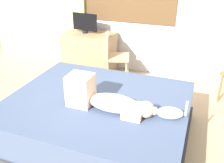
% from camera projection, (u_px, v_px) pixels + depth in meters
% --- Properties ---
extents(ground_plane, '(16.00, 16.00, 0.00)m').
position_uv_depth(ground_plane, '(86.00, 140.00, 3.01)').
color(ground_plane, tan).
extents(bed, '(2.06, 1.72, 0.52)m').
position_uv_depth(bed, '(98.00, 119.00, 2.95)').
color(bed, '#38383D').
rests_on(bed, ground).
extents(person_lying, '(0.94, 0.28, 0.34)m').
position_uv_depth(person_lying, '(105.00, 99.00, 2.62)').
color(person_lying, silver).
rests_on(person_lying, bed).
extents(cat, '(0.35, 0.16, 0.21)m').
position_uv_depth(cat, '(168.00, 113.00, 2.47)').
color(cat, silver).
rests_on(cat, bed).
extents(desk, '(0.90, 0.56, 0.74)m').
position_uv_depth(desk, '(90.00, 53.00, 4.64)').
color(desk, '#997A56').
rests_on(desk, ground).
extents(tv_monitor, '(0.48, 0.10, 0.35)m').
position_uv_depth(tv_monitor, '(85.00, 23.00, 4.42)').
color(tv_monitor, black).
rests_on(tv_monitor, desk).
extents(cup, '(0.06, 0.06, 0.09)m').
position_uv_depth(cup, '(107.00, 34.00, 4.26)').
color(cup, teal).
rests_on(cup, desk).
extents(chair_by_desk, '(0.47, 0.47, 0.86)m').
position_uv_depth(chair_by_desk, '(113.00, 54.00, 4.18)').
color(chair_by_desk, tan).
rests_on(chair_by_desk, ground).
extents(curtain_left, '(0.44, 0.06, 2.35)m').
position_uv_depth(curtain_left, '(74.00, 4.00, 4.65)').
color(curtain_left, '#ADCC75').
rests_on(curtain_left, ground).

